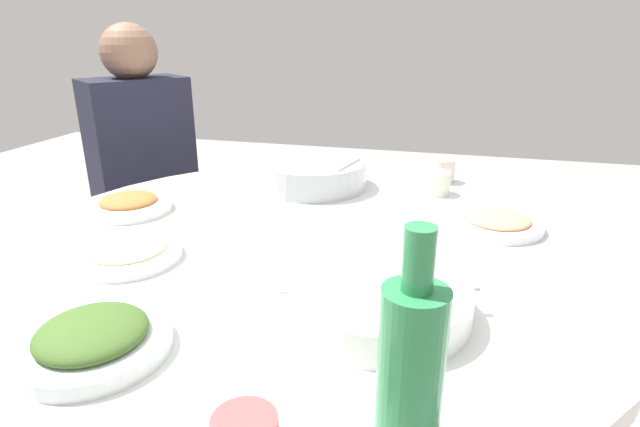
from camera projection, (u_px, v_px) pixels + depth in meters
round_dining_table at (304, 270)px, 1.15m from camera, size 1.36×1.36×0.72m
rice_bowl at (313, 173)px, 1.49m from camera, size 0.32×0.32×0.09m
soup_bowl at (379, 301)px, 0.83m from camera, size 0.32×0.30×0.06m
dish_noodles at (128, 252)px, 1.03m from camera, size 0.21×0.21×0.04m
dish_shrimp at (497, 222)px, 1.19m from camera, size 0.21×0.21×0.04m
dish_greens at (93, 339)px, 0.74m from camera, size 0.22×0.22×0.06m
dish_stirfry at (129, 204)px, 1.30m from camera, size 0.21×0.21×0.05m
green_bottle at (411, 364)px, 0.54m from camera, size 0.07×0.07×0.27m
tea_cup_near at (436, 183)px, 1.43m from camera, size 0.08×0.08×0.07m
tea_cup_side at (442, 170)px, 1.55m from camera, size 0.08×0.08×0.07m
stool_for_diner_left at (158, 283)px, 2.02m from camera, size 0.33×0.33×0.43m
diner_left at (141, 152)px, 1.83m from camera, size 0.46×0.46×0.76m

